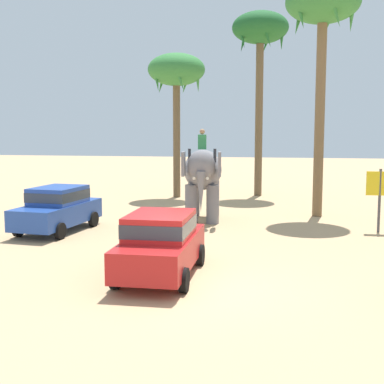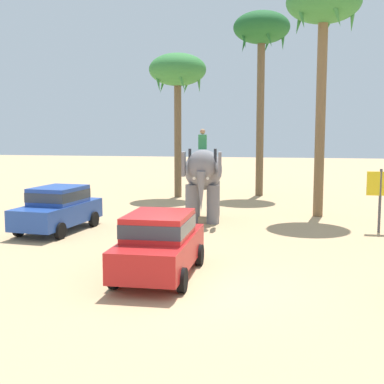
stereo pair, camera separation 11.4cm
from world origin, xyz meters
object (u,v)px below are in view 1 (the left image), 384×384
object	(u,v)px
car_parked_far_side	(58,207)
palm_tree_left_of_road	(176,74)
palm_tree_near_hut	(323,11)
car_sedan_foreground	(161,242)
signboard_yellow	(380,188)
elephant_with_mahout	(203,174)
palm_tree_behind_elephant	(260,35)

from	to	relation	value
car_parked_far_side	palm_tree_left_of_road	world-z (taller)	palm_tree_left_of_road
palm_tree_near_hut	car_parked_far_side	bearing A→B (deg)	-151.91
car_sedan_foreground	signboard_yellow	distance (m)	9.91
palm_tree_left_of_road	signboard_yellow	distance (m)	14.01
car_sedan_foreground	elephant_with_mahout	xyz separation A→B (m)	(-0.24, 8.61, 1.06)
car_parked_far_side	palm_tree_behind_elephant	distance (m)	16.26
car_sedan_foreground	car_parked_far_side	world-z (taller)	same
car_parked_far_side	elephant_with_mahout	size ratio (longest dim) A/B	1.08
palm_tree_near_hut	signboard_yellow	size ratio (longest dim) A/B	4.24
elephant_with_mahout	palm_tree_near_hut	world-z (taller)	palm_tree_near_hut
car_sedan_foreground	car_parked_far_side	size ratio (longest dim) A/B	0.96
palm_tree_behind_elephant	palm_tree_near_hut	size ratio (longest dim) A/B	1.03
car_parked_far_side	signboard_yellow	world-z (taller)	signboard_yellow
elephant_with_mahout	palm_tree_near_hut	size ratio (longest dim) A/B	0.39
car_parked_far_side	palm_tree_near_hut	size ratio (longest dim) A/B	0.42
palm_tree_near_hut	signboard_yellow	xyz separation A→B (m)	(2.06, -3.35, -7.19)
car_sedan_foreground	palm_tree_near_hut	xyz separation A→B (m)	(4.64, 10.61, 7.94)
elephant_with_mahout	signboard_yellow	distance (m)	7.08
car_parked_far_side	palm_tree_left_of_road	size ratio (longest dim) A/B	0.53
car_sedan_foreground	palm_tree_behind_elephant	size ratio (longest dim) A/B	0.39
elephant_with_mahout	palm_tree_left_of_road	world-z (taller)	palm_tree_left_of_road
car_sedan_foreground	elephant_with_mahout	world-z (taller)	elephant_with_mahout
palm_tree_behind_elephant	palm_tree_left_of_road	world-z (taller)	palm_tree_behind_elephant
palm_tree_left_of_road	car_parked_far_side	bearing A→B (deg)	-102.65
car_sedan_foreground	palm_tree_near_hut	distance (m)	14.04
palm_tree_behind_elephant	palm_tree_left_of_road	xyz separation A→B (m)	(-4.54, -1.49, -2.21)
signboard_yellow	palm_tree_left_of_road	bearing A→B (deg)	137.59
palm_tree_near_hut	signboard_yellow	world-z (taller)	palm_tree_near_hut
car_sedan_foreground	palm_tree_left_of_road	bearing A→B (deg)	100.21
elephant_with_mahout	palm_tree_behind_elephant	distance (m)	11.57
palm_tree_near_hut	car_sedan_foreground	bearing A→B (deg)	-113.61
palm_tree_left_of_road	signboard_yellow	xyz separation A→B (m)	(9.59, -8.76, -5.26)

